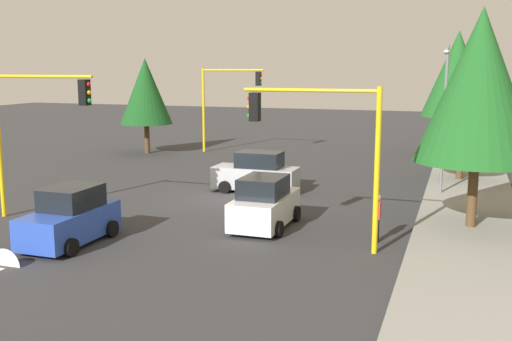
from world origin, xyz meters
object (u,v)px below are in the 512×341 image
traffic_signal_near_left (321,134)px  tree_roadside_far (457,74)px  traffic_signal_far_right (226,93)px  tree_roadside_near (479,86)px  car_blue (70,218)px  street_lamp_curbside (445,104)px  traffic_signal_near_right (34,117)px  car_silver (256,174)px  car_white (265,204)px  pedestrian_crossing (377,217)px  tree_opposite_side (146,91)px  tree_roadside_mid (463,106)px

traffic_signal_near_left → tree_roadside_far: size_ratio=0.64×
traffic_signal_far_right → tree_roadside_near: 22.83m
tree_roadside_far → car_blue: 29.32m
tree_roadside_near → street_lamp_curbside: bearing=-167.0°
traffic_signal_far_right → tree_roadside_near: tree_roadside_near is taller
street_lamp_curbside → traffic_signal_near_left: bearing=-20.2°
traffic_signal_far_right → street_lamp_curbside: 18.20m
traffic_signal_near_right → car_blue: bearing=53.8°
tree_roadside_near → car_silver: tree_roadside_near is taller
car_white → car_blue: same height
traffic_signal_near_right → car_blue: size_ratio=1.52×
traffic_signal_near_left → pedestrian_crossing: traffic_signal_near_left is taller
traffic_signal_near_left → traffic_signal_far_right: traffic_signal_far_right is taller
street_lamp_curbside → tree_roadside_near: (5.61, 1.30, 1.00)m
traffic_signal_far_right → car_silver: (12.00, 6.39, -3.31)m
street_lamp_curbside → tree_roadside_near: size_ratio=0.86×
traffic_signal_near_left → car_blue: (2.31, -8.22, -2.95)m
traffic_signal_near_left → street_lamp_curbside: (-9.61, 3.54, 0.50)m
pedestrian_crossing → street_lamp_curbside: bearing=167.7°
tree_opposite_side → traffic_signal_far_right: bearing=110.8°
traffic_signal_near_left → car_blue: traffic_signal_near_left is taller
tree_opposite_side → car_white: bearing=41.2°
tree_roadside_far → pedestrian_crossing: (22.70, -2.12, -4.66)m
traffic_signal_near_left → tree_roadside_far: tree_roadside_far is taller
car_white → pedestrian_crossing: 4.34m
tree_roadside_far → car_blue: bearing=-24.6°
tree_roadside_near → pedestrian_crossing: (2.70, -3.12, -4.43)m
tree_roadside_near → car_silver: (-4.00, -9.85, -4.45)m
street_lamp_curbside → car_blue: 17.10m
traffic_signal_near_right → car_silver: size_ratio=1.41×
traffic_signal_near_right → tree_roadside_mid: bearing=131.7°
tree_opposite_side → car_blue: tree_opposite_side is taller
tree_roadside_mid → car_silver: 11.54m
tree_roadside_mid → car_silver: bearing=-57.3°
traffic_signal_far_right → car_blue: traffic_signal_far_right is taller
tree_opposite_side → tree_roadside_mid: bearing=79.2°
tree_roadside_far → pedestrian_crossing: bearing=-5.3°
tree_roadside_mid → car_white: (12.09, -6.92, -3.10)m
tree_roadside_near → car_white: tree_roadside_near is taller
traffic_signal_far_right → tree_roadside_mid: (6.00, 15.74, -0.21)m
tree_roadside_near → car_blue: tree_roadside_near is taller
traffic_signal_near_right → car_white: 9.56m
car_silver → street_lamp_curbside: bearing=100.7°
tree_roadside_far → car_silver: size_ratio=2.06×
tree_roadside_mid → pedestrian_crossing: (12.70, -2.62, -3.09)m
car_white → tree_roadside_near: bearing=105.7°
street_lamp_curbside → tree_roadside_mid: 4.48m
street_lamp_curbside → tree_roadside_far: size_ratio=0.83×
traffic_signal_far_right → car_silver: traffic_signal_far_right is taller
tree_roadside_near → car_silver: 11.53m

